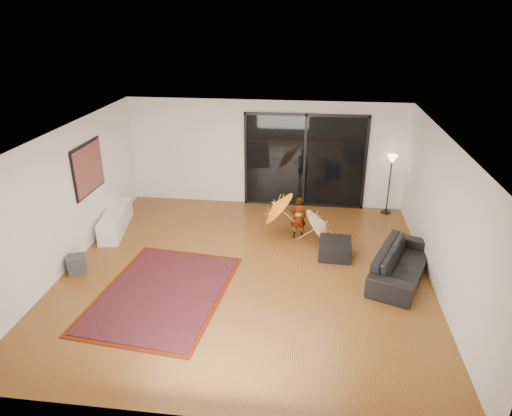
% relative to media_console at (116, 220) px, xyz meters
% --- Properties ---
extents(floor, '(7.00, 7.00, 0.00)m').
position_rel_media_console_xyz_m(floor, '(3.25, -1.48, -0.24)').
color(floor, brown).
rests_on(floor, ground).
extents(ceiling, '(7.00, 7.00, 0.00)m').
position_rel_media_console_xyz_m(ceiling, '(3.25, -1.48, 2.46)').
color(ceiling, white).
rests_on(ceiling, wall_back).
extents(wall_back, '(7.00, 0.00, 7.00)m').
position_rel_media_console_xyz_m(wall_back, '(3.25, 2.02, 1.11)').
color(wall_back, silver).
rests_on(wall_back, floor).
extents(wall_front, '(7.00, 0.00, 7.00)m').
position_rel_media_console_xyz_m(wall_front, '(3.25, -4.98, 1.11)').
color(wall_front, silver).
rests_on(wall_front, floor).
extents(wall_left, '(0.00, 7.00, 7.00)m').
position_rel_media_console_xyz_m(wall_left, '(-0.25, -1.48, 1.11)').
color(wall_left, silver).
rests_on(wall_left, floor).
extents(wall_right, '(0.00, 7.00, 7.00)m').
position_rel_media_console_xyz_m(wall_right, '(6.75, -1.48, 1.11)').
color(wall_right, silver).
rests_on(wall_right, floor).
extents(sliding_door, '(3.06, 0.07, 2.40)m').
position_rel_media_console_xyz_m(sliding_door, '(4.25, 1.99, 0.96)').
color(sliding_door, black).
rests_on(sliding_door, wall_back).
extents(painting, '(0.04, 1.28, 1.08)m').
position_rel_media_console_xyz_m(painting, '(-0.21, -0.48, 1.41)').
color(painting, black).
rests_on(painting, wall_left).
extents(media_console, '(0.72, 1.77, 0.48)m').
position_rel_media_console_xyz_m(media_console, '(0.00, 0.00, 0.00)').
color(media_console, white).
rests_on(media_console, floor).
extents(speaker, '(0.41, 0.41, 0.36)m').
position_rel_media_console_xyz_m(speaker, '(0.00, -1.89, -0.06)').
color(speaker, '#424244').
rests_on(speaker, floor).
extents(persian_rug, '(2.48, 3.25, 0.02)m').
position_rel_media_console_xyz_m(persian_rug, '(1.86, -2.38, -0.23)').
color(persian_rug, '#541707').
rests_on(persian_rug, floor).
extents(sofa, '(1.51, 2.20, 0.60)m').
position_rel_media_console_xyz_m(sofa, '(6.20, -1.29, 0.06)').
color(sofa, black).
rests_on(sofa, floor).
extents(ottoman, '(0.68, 0.68, 0.37)m').
position_rel_media_console_xyz_m(ottoman, '(4.98, -0.65, -0.05)').
color(ottoman, black).
rests_on(ottoman, floor).
extents(floor_lamp, '(0.26, 0.26, 1.50)m').
position_rel_media_console_xyz_m(floor_lamp, '(6.35, 1.77, 0.95)').
color(floor_lamp, black).
rests_on(floor_lamp, floor).
extents(child, '(0.40, 0.30, 0.98)m').
position_rel_media_console_xyz_m(child, '(4.19, 0.13, 0.25)').
color(child, '#999999').
rests_on(child, floor).
extents(parasol_orange, '(0.70, 0.87, 0.89)m').
position_rel_media_console_xyz_m(parasol_orange, '(3.64, 0.08, 0.50)').
color(parasol_orange, orange).
rests_on(parasol_orange, child).
extents(parasol_white, '(0.69, 0.89, 0.96)m').
position_rel_media_console_xyz_m(parasol_white, '(4.79, -0.02, 0.27)').
color(parasol_white, beige).
rests_on(parasol_white, floor).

